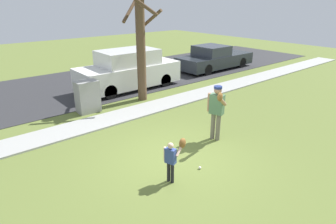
% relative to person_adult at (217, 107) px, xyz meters
% --- Properties ---
extents(ground_plane, '(48.00, 48.00, 0.00)m').
position_rel_person_adult_xyz_m(ground_plane, '(-1.68, 3.43, -1.08)').
color(ground_plane, olive).
extents(sidewalk_strip, '(36.00, 1.20, 0.06)m').
position_rel_person_adult_xyz_m(sidewalk_strip, '(-1.68, 3.53, -1.05)').
color(sidewalk_strip, '#A3A39E').
rests_on(sidewalk_strip, ground).
extents(road_surface, '(36.00, 6.80, 0.02)m').
position_rel_person_adult_xyz_m(road_surface, '(-1.68, 8.53, -1.07)').
color(road_surface, '#2D2D30').
rests_on(road_surface, ground).
extents(person_adult, '(0.66, 0.78, 1.73)m').
position_rel_person_adult_xyz_m(person_adult, '(0.00, 0.00, 0.00)').
color(person_adult, '#6B6656').
rests_on(person_adult, ground).
extents(person_child, '(0.55, 0.36, 1.09)m').
position_rel_person_adult_xyz_m(person_child, '(-2.42, -0.83, -0.38)').
color(person_child, black).
rests_on(person_child, ground).
extents(baseball, '(0.07, 0.07, 0.07)m').
position_rel_person_adult_xyz_m(baseball, '(-1.56, -0.88, -1.04)').
color(baseball, white).
rests_on(baseball, ground).
extents(utility_cabinet, '(0.84, 0.57, 1.24)m').
position_rel_person_adult_xyz_m(utility_cabinet, '(-1.97, 4.78, -0.46)').
color(utility_cabinet, gray).
rests_on(utility_cabinet, ground).
extents(street_tree_near, '(1.85, 1.88, 5.02)m').
position_rel_person_adult_xyz_m(street_tree_near, '(0.52, 4.68, 1.59)').
color(street_tree_near, brown).
rests_on(street_tree_near, ground).
extents(parked_van_white, '(5.00, 1.95, 1.88)m').
position_rel_person_adult_xyz_m(parked_van_white, '(0.97, 6.46, -0.18)').
color(parked_van_white, silver).
rests_on(parked_van_white, road_surface).
extents(parked_pickup_dark, '(5.20, 1.95, 1.48)m').
position_rel_person_adult_xyz_m(parked_pickup_dark, '(7.40, 6.68, -0.41)').
color(parked_pickup_dark, '#23282D').
rests_on(parked_pickup_dark, road_surface).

